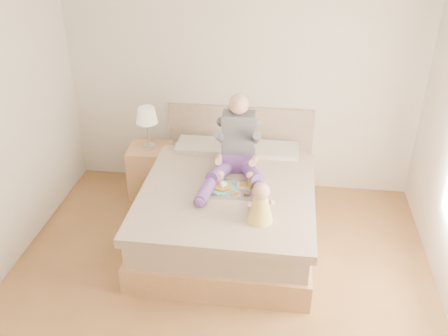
# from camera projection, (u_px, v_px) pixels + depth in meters

# --- Properties ---
(room) EXTENTS (4.02, 4.22, 2.71)m
(room) POSITION_uv_depth(u_px,v_px,m) (223.00, 150.00, 3.68)
(room) COLOR brown
(room) RESTS_ON ground
(bed) EXTENTS (1.70, 2.18, 1.00)m
(bed) POSITION_uv_depth(u_px,v_px,m) (230.00, 204.00, 5.20)
(bed) COLOR #A7794E
(bed) RESTS_ON ground
(nightstand) EXTENTS (0.53, 0.48, 0.60)m
(nightstand) POSITION_uv_depth(u_px,v_px,m) (151.00, 171.00, 5.85)
(nightstand) COLOR #A7794E
(nightstand) RESTS_ON ground
(lamp) EXTENTS (0.24, 0.24, 0.50)m
(lamp) POSITION_uv_depth(u_px,v_px,m) (147.00, 118.00, 5.51)
(lamp) COLOR silver
(lamp) RESTS_ON nightstand
(adult) EXTENTS (0.71, 1.01, 0.84)m
(adult) POSITION_uv_depth(u_px,v_px,m) (237.00, 152.00, 5.06)
(adult) COLOR #593584
(adult) RESTS_ON bed
(tray) EXTENTS (0.47, 0.38, 0.13)m
(tray) POSITION_uv_depth(u_px,v_px,m) (232.00, 187.00, 4.87)
(tray) COLOR silver
(tray) RESTS_ON bed
(baby) EXTENTS (0.27, 0.35, 0.38)m
(baby) POSITION_uv_depth(u_px,v_px,m) (260.00, 205.00, 4.37)
(baby) COLOR gold
(baby) RESTS_ON bed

